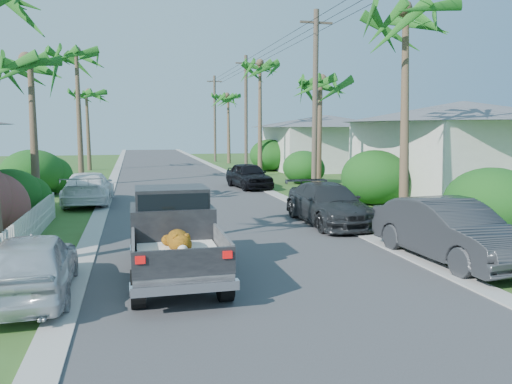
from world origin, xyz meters
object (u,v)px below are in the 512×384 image
object	(u,v)px
pickup_truck	(173,232)
utility_pole_b	(315,105)
palm_l_b	(29,60)
palm_l_d	(86,92)
utility_pole_c	(246,114)
parked_car_lf	(89,188)
parked_car_rm	(328,204)
house_right_far	(326,145)
utility_pole_d	(215,118)
parked_car_rf	(249,176)
house_right_near	(461,154)
parked_car_rn	(449,231)
palm_r_a	(409,11)
palm_r_c	(260,64)
palm_r_d	(228,96)
palm_l_c	(76,53)
parked_car_ln	(32,265)
palm_r_b	(320,80)

from	to	relation	value
pickup_truck	utility_pole_b	bearing A→B (deg)	55.12
palm_l_b	palm_l_d	size ratio (longest dim) A/B	0.96
utility_pole_c	utility_pole_b	bearing A→B (deg)	-90.00
utility_pole_b	parked_car_lf	bearing A→B (deg)	173.79
parked_car_rm	palm_l_b	xyz separation A→B (m)	(-10.72, 5.00, 5.42)
house_right_far	utility_pole_d	xyz separation A→B (m)	(-7.40, 13.00, 2.48)
parked_car_rf	utility_pole_d	bearing A→B (deg)	78.18
parked_car_rf	utility_pole_d	distance (m)	24.95
house_right_near	utility_pole_b	bearing A→B (deg)	172.30
house_right_near	utility_pole_b	xyz separation A→B (m)	(-7.40, 1.00, 2.38)
parked_car_rn	utility_pole_c	xyz separation A→B (m)	(0.60, 26.63, 3.79)
pickup_truck	palm_r_a	world-z (taller)	palm_r_a
house_right_near	utility_pole_c	xyz separation A→B (m)	(-7.40, 16.00, 2.38)
parked_car_rf	palm_r_a	size ratio (longest dim) A/B	0.50
parked_car_rm	parked_car_rf	bearing A→B (deg)	90.80
palm_r_c	palm_r_d	xyz separation A→B (m)	(0.30, 14.00, -1.37)
pickup_truck	house_right_near	size ratio (longest dim) A/B	0.57
parked_car_rm	palm_r_d	xyz separation A→B (m)	(2.58, 33.00, 6.01)
parked_car_rf	palm_l_c	bearing A→B (deg)	152.47
utility_pole_c	parked_car_lf	bearing A→B (deg)	-127.33
parked_car_rn	palm_l_c	world-z (taller)	palm_l_c
parked_car_lf	parked_car_ln	bearing A→B (deg)	90.91
palm_l_c	house_right_far	world-z (taller)	palm_l_c
parked_car_rf	palm_r_c	size ratio (longest dim) A/B	0.46
palm_r_a	palm_r_c	distance (m)	20.01
palm_r_a	palm_l_d	bearing A→B (deg)	114.57
parked_car_rm	parked_car_rf	distance (m)	11.44
parked_car_rf	pickup_truck	bearing A→B (deg)	-116.18
palm_r_b	utility_pole_b	size ratio (longest dim) A/B	0.80
pickup_truck	parked_car_rn	distance (m)	7.09
palm_r_a	parked_car_rf	bearing A→B (deg)	102.25
parked_car_lf	palm_r_c	xyz separation A→B (m)	(11.16, 11.85, 7.37)
parked_car_ln	utility_pole_d	xyz separation A→B (m)	(10.60, 42.10, 3.91)
parked_car_lf	palm_r_d	xyz separation A→B (m)	(11.46, 25.85, 6.00)
palm_l_d	palm_r_a	bearing A→B (deg)	-65.43
parked_car_lf	palm_r_d	world-z (taller)	palm_r_d
parked_car_ln	palm_l_d	world-z (taller)	palm_l_d
pickup_truck	palm_r_c	world-z (taller)	palm_r_c
parked_car_rm	palm_l_b	size ratio (longest dim) A/B	0.67
parked_car_lf	palm_l_c	size ratio (longest dim) A/B	0.55
palm_r_d	palm_l_d	bearing A→B (deg)	-155.22
pickup_truck	palm_l_b	xyz separation A→B (m)	(-4.74, 9.99, 5.14)
utility_pole_b	palm_l_b	bearing A→B (deg)	-175.39
palm_r_d	utility_pole_c	bearing A→B (deg)	-94.29
palm_r_a	utility_pole_b	size ratio (longest dim) A/B	0.97
utility_pole_b	house_right_far	bearing A→B (deg)	66.48
parked_car_lf	palm_r_a	distance (m)	15.43
parked_car_rf	palm_r_c	xyz separation A→B (m)	(2.60, 7.56, 7.37)
palm_l_c	parked_car_lf	bearing A→B (deg)	-82.47
palm_r_b	palm_r_c	world-z (taller)	palm_r_c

